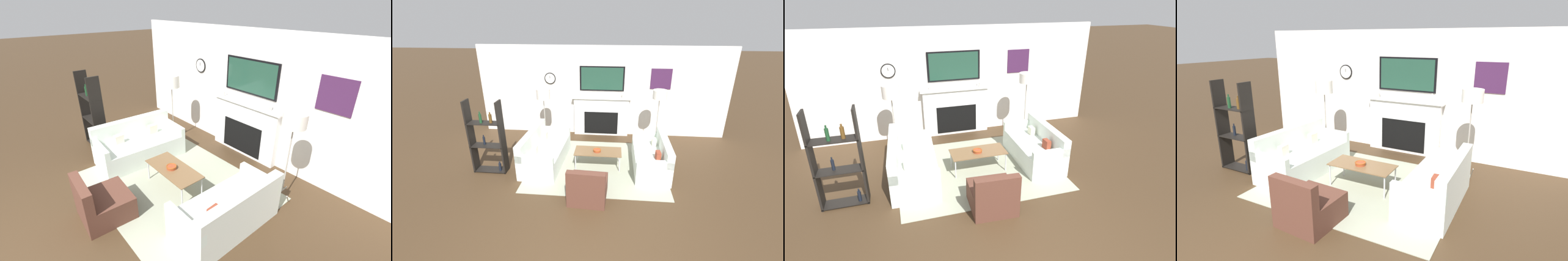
% 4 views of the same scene
% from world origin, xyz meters
% --- Properties ---
extents(fireplace_wall, '(7.51, 0.28, 2.70)m').
position_xyz_m(fireplace_wall, '(0.00, 4.93, 1.22)').
color(fireplace_wall, silver).
rests_on(fireplace_wall, ground_plane).
extents(area_rug, '(3.27, 2.65, 0.01)m').
position_xyz_m(area_rug, '(0.00, 2.91, 0.01)').
color(area_rug, gray).
rests_on(area_rug, ground_plane).
extents(couch_left, '(0.95, 1.85, 0.84)m').
position_xyz_m(couch_left, '(-1.33, 2.91, 0.30)').
color(couch_left, silver).
rests_on(couch_left, ground_plane).
extents(couch_right, '(0.79, 1.68, 0.79)m').
position_xyz_m(couch_right, '(1.33, 2.91, 0.29)').
color(couch_right, silver).
rests_on(couch_right, ground_plane).
extents(armchair, '(0.78, 0.80, 0.77)m').
position_xyz_m(armchair, '(-0.11, 1.56, 0.26)').
color(armchair, '#512E23').
rests_on(armchair, ground_plane).
extents(coffee_table, '(1.13, 0.52, 0.42)m').
position_xyz_m(coffee_table, '(0.02, 2.86, 0.39)').
color(coffee_table, brown).
rests_on(coffee_table, ground_plane).
extents(decorative_bowl, '(0.19, 0.19, 0.06)m').
position_xyz_m(decorative_bowl, '(0.00, 2.83, 0.45)').
color(decorative_bowl, '#963D20').
rests_on(decorative_bowl, coffee_table).
extents(floor_lamp_left, '(0.37, 0.37, 1.65)m').
position_xyz_m(floor_lamp_left, '(-1.56, 4.00, 1.48)').
color(floor_lamp_left, '#9E998E').
rests_on(floor_lamp_left, ground_plane).
extents(floor_lamp_right, '(0.37, 0.37, 1.69)m').
position_xyz_m(floor_lamp_right, '(1.56, 4.00, 1.53)').
color(floor_lamp_right, '#9E998E').
rests_on(floor_lamp_right, ground_plane).
extents(shelf_unit, '(0.78, 0.28, 1.76)m').
position_xyz_m(shelf_unit, '(-2.51, 2.41, 0.84)').
color(shelf_unit, black).
rests_on(shelf_unit, ground_plane).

